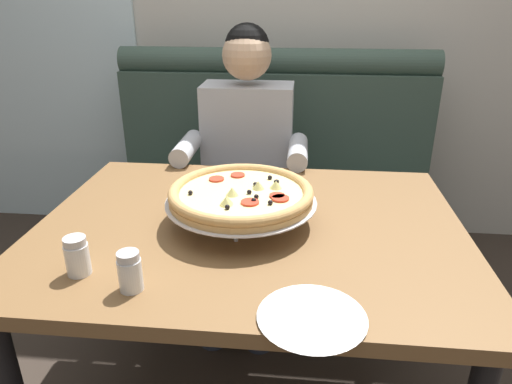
{
  "coord_description": "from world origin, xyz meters",
  "views": [
    {
      "loc": [
        0.14,
        -1.22,
        1.38
      ],
      "look_at": [
        0.02,
        -0.03,
        0.87
      ],
      "focal_mm": 32.45,
      "sensor_mm": 36.0,
      "label": 1
    }
  ],
  "objects_px": {
    "diner_main": "(245,160)",
    "patio_chair": "(126,119)",
    "pizza": "(241,195)",
    "shaker_pepper_flakes": "(78,258)",
    "booth_bench": "(271,200)",
    "plate_near_left": "(312,315)",
    "dining_table": "(250,248)",
    "shaker_oregano": "(130,274)"
  },
  "relations": [
    {
      "from": "dining_table",
      "to": "diner_main",
      "type": "xyz_separation_m",
      "value": [
        -0.1,
        0.69,
        0.04
      ]
    },
    {
      "from": "shaker_oregano",
      "to": "plate_near_left",
      "type": "bearing_deg",
      "value": -8.94
    },
    {
      "from": "pizza",
      "to": "plate_near_left",
      "type": "height_order",
      "value": "pizza"
    },
    {
      "from": "pizza",
      "to": "patio_chair",
      "type": "relative_size",
      "value": 0.52
    },
    {
      "from": "booth_bench",
      "to": "shaker_pepper_flakes",
      "type": "relative_size",
      "value": 16.59
    },
    {
      "from": "booth_bench",
      "to": "patio_chair",
      "type": "relative_size",
      "value": 1.9
    },
    {
      "from": "diner_main",
      "to": "shaker_pepper_flakes",
      "type": "height_order",
      "value": "diner_main"
    },
    {
      "from": "booth_bench",
      "to": "patio_chair",
      "type": "bearing_deg",
      "value": 137.18
    },
    {
      "from": "pizza",
      "to": "patio_chair",
      "type": "height_order",
      "value": "pizza"
    },
    {
      "from": "patio_chair",
      "to": "plate_near_left",
      "type": "bearing_deg",
      "value": -61.34
    },
    {
      "from": "dining_table",
      "to": "shaker_pepper_flakes",
      "type": "distance_m",
      "value": 0.51
    },
    {
      "from": "diner_main",
      "to": "shaker_pepper_flakes",
      "type": "xyz_separation_m",
      "value": [
        -0.29,
        -1.0,
        0.08
      ]
    },
    {
      "from": "dining_table",
      "to": "patio_chair",
      "type": "relative_size",
      "value": 1.47
    },
    {
      "from": "booth_bench",
      "to": "shaker_pepper_flakes",
      "type": "height_order",
      "value": "booth_bench"
    },
    {
      "from": "diner_main",
      "to": "pizza",
      "type": "bearing_deg",
      "value": -83.85
    },
    {
      "from": "booth_bench",
      "to": "diner_main",
      "type": "height_order",
      "value": "diner_main"
    },
    {
      "from": "booth_bench",
      "to": "dining_table",
      "type": "xyz_separation_m",
      "value": [
        0.0,
        -0.95,
        0.27
      ]
    },
    {
      "from": "dining_table",
      "to": "pizza",
      "type": "xyz_separation_m",
      "value": [
        -0.03,
        0.01,
        0.17
      ]
    },
    {
      "from": "pizza",
      "to": "booth_bench",
      "type": "bearing_deg",
      "value": 88.48
    },
    {
      "from": "diner_main",
      "to": "patio_chair",
      "type": "bearing_deg",
      "value": 128.36
    },
    {
      "from": "booth_bench",
      "to": "plate_near_left",
      "type": "xyz_separation_m",
      "value": [
        0.18,
        -1.38,
        0.36
      ]
    },
    {
      "from": "dining_table",
      "to": "pizza",
      "type": "relative_size",
      "value": 2.83
    },
    {
      "from": "plate_near_left",
      "to": "diner_main",
      "type": "bearing_deg",
      "value": 104.1
    },
    {
      "from": "diner_main",
      "to": "shaker_oregano",
      "type": "xyz_separation_m",
      "value": [
        -0.14,
        -1.05,
        0.08
      ]
    },
    {
      "from": "shaker_oregano",
      "to": "dining_table",
      "type": "bearing_deg",
      "value": 56.87
    },
    {
      "from": "pizza",
      "to": "shaker_oregano",
      "type": "height_order",
      "value": "pizza"
    },
    {
      "from": "shaker_pepper_flakes",
      "to": "plate_near_left",
      "type": "height_order",
      "value": "shaker_pepper_flakes"
    },
    {
      "from": "dining_table",
      "to": "shaker_pepper_flakes",
      "type": "bearing_deg",
      "value": -141.36
    },
    {
      "from": "pizza",
      "to": "shaker_pepper_flakes",
      "type": "height_order",
      "value": "pizza"
    },
    {
      "from": "booth_bench",
      "to": "shaker_oregano",
      "type": "relative_size",
      "value": 16.74
    },
    {
      "from": "shaker_pepper_flakes",
      "to": "patio_chair",
      "type": "xyz_separation_m",
      "value": [
        -0.78,
        2.34,
        -0.27
      ]
    },
    {
      "from": "shaker_pepper_flakes",
      "to": "shaker_oregano",
      "type": "height_order",
      "value": "same"
    },
    {
      "from": "plate_near_left",
      "to": "patio_chair",
      "type": "xyz_separation_m",
      "value": [
        -1.34,
        2.45,
        -0.24
      ]
    },
    {
      "from": "booth_bench",
      "to": "pizza",
      "type": "distance_m",
      "value": 1.05
    },
    {
      "from": "patio_chair",
      "to": "shaker_pepper_flakes",
      "type": "bearing_deg",
      "value": -71.63
    },
    {
      "from": "plate_near_left",
      "to": "patio_chair",
      "type": "height_order",
      "value": "patio_chair"
    },
    {
      "from": "pizza",
      "to": "shaker_pepper_flakes",
      "type": "xyz_separation_m",
      "value": [
        -0.36,
        -0.31,
        -0.05
      ]
    },
    {
      "from": "shaker_pepper_flakes",
      "to": "shaker_oregano",
      "type": "bearing_deg",
      "value": -18.93
    },
    {
      "from": "booth_bench",
      "to": "plate_near_left",
      "type": "height_order",
      "value": "booth_bench"
    },
    {
      "from": "pizza",
      "to": "shaker_pepper_flakes",
      "type": "relative_size",
      "value": 4.51
    },
    {
      "from": "booth_bench",
      "to": "pizza",
      "type": "bearing_deg",
      "value": -91.52
    },
    {
      "from": "pizza",
      "to": "plate_near_left",
      "type": "distance_m",
      "value": 0.48
    }
  ]
}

